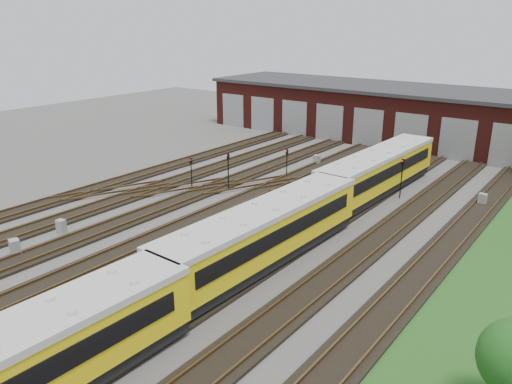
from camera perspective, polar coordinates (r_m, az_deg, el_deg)
The scene contains 13 objects.
ground at distance 31.90m, azimuth -11.01°, elevation -7.11°, with size 120.00×120.00×0.00m, color #4B4946.
track_network at distance 32.32m, azimuth -10.45°, elevation -6.50°, with size 30.40×70.00×0.33m.
maintenance_shed at distance 63.57m, azimuth 16.66°, elevation 8.54°, with size 51.00×12.50×6.35m.
metro_train at distance 29.35m, azimuth 1.05°, elevation -4.73°, with size 3.40×48.24×3.34m.
signal_mast_0 at distance 43.46m, azimuth -7.42°, elevation 2.63°, with size 0.26×0.25×2.69m.
signal_mast_1 at distance 46.31m, azimuth 3.55°, elevation 3.76°, with size 0.26×0.25×2.66m.
signal_mast_2 at distance 42.70m, azimuth -3.20°, elevation 2.94°, with size 0.31×0.30×3.23m.
signal_mast_3 at distance 42.16m, azimuth 16.34°, elevation 2.03°, with size 0.29×0.28×3.32m.
relay_cabinet_0 at distance 34.42m, azimuth -25.84°, elevation -5.76°, with size 0.65×0.55×1.09m, color #98999D.
relay_cabinet_1 at distance 51.09m, azimuth 6.95°, elevation 3.67°, with size 0.58×0.49×0.97m, color #98999D.
relay_cabinet_2 at distance 36.77m, azimuth -21.36°, elevation -3.69°, with size 0.58×0.48×0.97m, color #98999D.
relay_cabinet_3 at distance 52.98m, azimuth 13.53°, elevation 3.82°, with size 0.57×0.47×0.95m, color #98999D.
relay_cabinet_4 at distance 43.28m, azimuth 24.45°, elevation -0.77°, with size 0.57×0.48×0.96m, color #98999D.
Camera 1 is at (21.76, -18.80, 13.82)m, focal length 35.00 mm.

